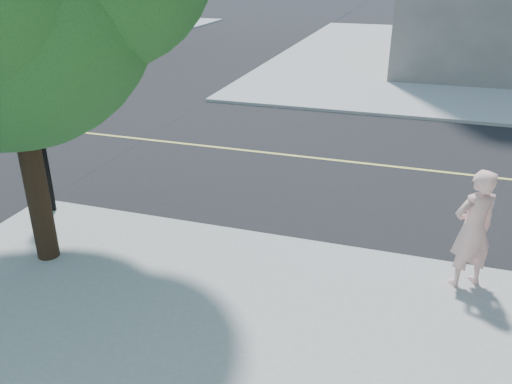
% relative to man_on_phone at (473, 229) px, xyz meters
% --- Properties ---
extents(ground, '(140.00, 140.00, 0.00)m').
position_rel_man_on_phone_xyz_m(ground, '(-7.47, 0.61, -1.09)').
color(ground, black).
rests_on(ground, ground).
extents(road_ew, '(140.00, 9.00, 0.01)m').
position_rel_man_on_phone_xyz_m(road_ew, '(-7.47, 5.11, -1.08)').
color(road_ew, black).
rests_on(road_ew, ground).
extents(man_on_phone, '(0.84, 0.77, 1.93)m').
position_rel_man_on_phone_xyz_m(man_on_phone, '(0.00, 0.00, 0.00)').
color(man_on_phone, '#FDC2BB').
rests_on(man_on_phone, sidewalk_se).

